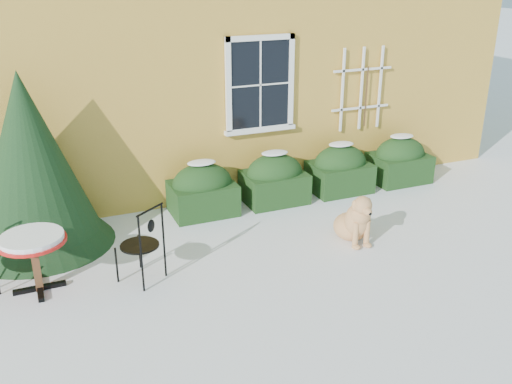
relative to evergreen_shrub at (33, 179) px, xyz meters
name	(u,v)px	position (x,y,z in m)	size (l,w,h in m)	color
ground	(286,282)	(2.85, -2.41, -1.03)	(80.00, 80.00, 0.00)	white
hedge_row	(308,174)	(4.50, 0.14, -0.63)	(4.95, 0.80, 0.91)	black
evergreen_shrub	(33,179)	(0.00, 0.00, 0.00)	(2.12, 2.12, 2.56)	black
bistro_table	(33,245)	(-0.12, -1.35, -0.39)	(0.83, 0.83, 0.77)	black
patio_chair_near	(142,244)	(1.17, -1.63, -0.50)	(0.65, 0.65, 1.06)	black
dog	(355,221)	(4.31, -1.73, -0.71)	(0.56, 0.89, 0.81)	tan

